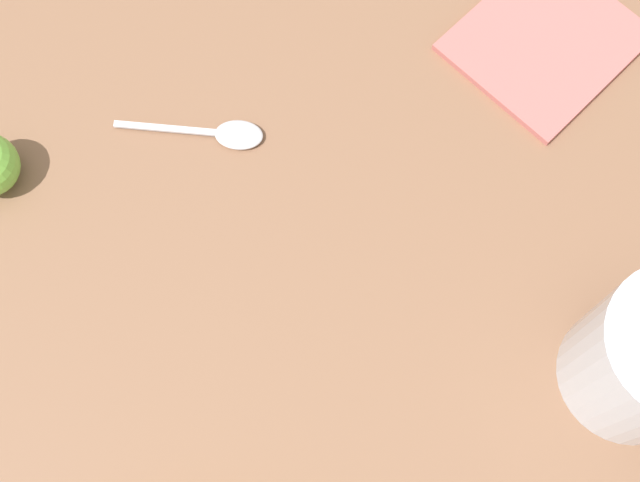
# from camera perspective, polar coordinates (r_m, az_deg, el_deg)

# --- Properties ---
(wooden_tabletop) EXTENTS (1.20, 1.20, 0.03)m
(wooden_tabletop) POSITION_cam_1_polar(r_m,az_deg,el_deg) (0.63, 1.77, -5.89)
(wooden_tabletop) COLOR brown
(wooden_tabletop) RESTS_ON ground
(teaspoon) EXTENTS (0.11, 0.06, 0.01)m
(teaspoon) POSITION_cam_1_polar(r_m,az_deg,el_deg) (0.66, -5.86, 6.90)
(teaspoon) COLOR silver
(teaspoon) RESTS_ON wooden_tabletop
(folded_napkin) EXTENTS (0.17, 0.16, 0.01)m
(folded_napkin) POSITION_cam_1_polar(r_m,az_deg,el_deg) (0.72, 14.38, 12.43)
(folded_napkin) COLOR #BC6660
(folded_napkin) RESTS_ON wooden_tabletop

